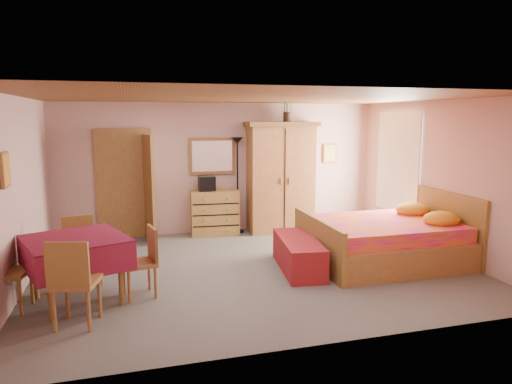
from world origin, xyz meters
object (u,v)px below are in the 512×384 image
object	(u,v)px
floor_lamp	(238,185)
chair_south	(76,281)
bench	(298,254)
wall_mirror	(212,156)
chair_north	(80,251)
chest_of_drawers	(215,212)
chair_east	(139,263)
chair_west	(9,272)
dining_table	(77,270)
bed	(384,228)
stereo	(207,184)
sunflower_vase	(287,108)
wardrobe	(280,177)

from	to	relation	value
floor_lamp	chair_south	world-z (taller)	floor_lamp
bench	chair_south	size ratio (longest dim) A/B	1.43
wall_mirror	chair_north	distance (m)	3.52
chest_of_drawers	bench	bearing A→B (deg)	-66.90
chest_of_drawers	floor_lamp	bearing A→B (deg)	7.85
wall_mirror	chair_east	distance (m)	3.67
chair_west	chair_east	xyz separation A→B (m)	(1.51, 0.04, -0.03)
dining_table	chair_east	size ratio (longest dim) A/B	1.25
bed	chest_of_drawers	bearing A→B (deg)	133.06
chair_north	bed	bearing A→B (deg)	166.63
stereo	chair_south	size ratio (longest dim) A/B	0.31
wall_mirror	bench	world-z (taller)	wall_mirror
chair_west	chair_north	bearing A→B (deg)	145.49
sunflower_vase	chair_east	xyz separation A→B (m)	(-3.03, -2.90, -2.04)
dining_table	chair_east	xyz separation A→B (m)	(0.76, -0.03, 0.04)
sunflower_vase	bench	bearing A→B (deg)	-104.91
stereo	dining_table	bearing A→B (deg)	-126.61
floor_lamp	bed	size ratio (longest dim) A/B	0.80
stereo	wardrobe	bearing A→B (deg)	-3.35
floor_lamp	bench	size ratio (longest dim) A/B	1.33
chair_north	chair_west	bearing A→B (deg)	36.33
wardrobe	chair_south	xyz separation A→B (m)	(-3.57, -3.48, -0.61)
stereo	wardrobe	size ratio (longest dim) A/B	0.14
floor_lamp	wardrobe	bearing A→B (deg)	-8.82
floor_lamp	chair_east	bearing A→B (deg)	-124.30
bed	chair_north	distance (m)	4.62
sunflower_vase	dining_table	size ratio (longest dim) A/B	0.47
chair_east	bench	bearing A→B (deg)	-90.47
wall_mirror	chair_north	world-z (taller)	wall_mirror
wardrobe	bench	distance (m)	2.58
stereo	chair_west	bearing A→B (deg)	-134.45
bed	chair_west	xyz separation A→B (m)	(-5.34, -0.48, -0.07)
chest_of_drawers	wall_mirror	bearing A→B (deg)	94.50
bench	chair_east	bearing A→B (deg)	-169.40
stereo	floor_lamp	distance (m)	0.64
bed	chair_north	world-z (taller)	bed
chest_of_drawers	stereo	distance (m)	0.61
floor_lamp	sunflower_vase	bearing A→B (deg)	-3.30
sunflower_vase	bench	xyz separation A→B (m)	(-0.65, -2.45, -2.25)
stereo	chair_north	size ratio (longest dim) A/B	0.33
sunflower_vase	bench	size ratio (longest dim) A/B	0.37
chair_east	chest_of_drawers	bearing A→B (deg)	-38.81
dining_table	chair_north	size ratio (longest dim) A/B	1.22
floor_lamp	chair_west	size ratio (longest dim) A/B	1.97
chair_west	sunflower_vase	bearing A→B (deg)	132.17
wall_mirror	bench	xyz separation A→B (m)	(0.84, -2.70, -1.31)
chair_north	chair_west	distance (m)	1.05
wall_mirror	sunflower_vase	size ratio (longest dim) A/B	1.73
stereo	chair_west	world-z (taller)	stereo
floor_lamp	chair_south	size ratio (longest dim) A/B	1.89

